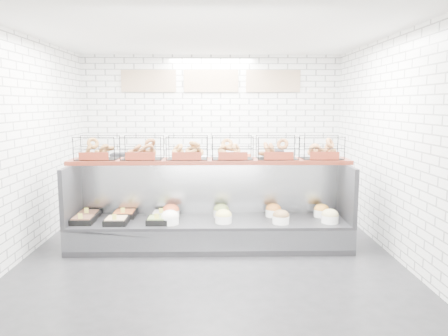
{
  "coord_description": "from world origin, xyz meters",
  "views": [
    {
      "loc": [
        0.08,
        -5.84,
        2.06
      ],
      "look_at": [
        0.21,
        0.45,
        1.14
      ],
      "focal_mm": 35.0,
      "sensor_mm": 36.0,
      "label": 1
    }
  ],
  "objects": [
    {
      "name": "bagel_shelf",
      "position": [
        -0.0,
        0.52,
        1.39
      ],
      "size": [
        4.1,
        0.5,
        0.4
      ],
      "color": "#4D1910",
      "rests_on": "display_case"
    },
    {
      "name": "room_shell",
      "position": [
        0.0,
        0.6,
        2.06
      ],
      "size": [
        5.02,
        5.51,
        3.01
      ],
      "color": "white",
      "rests_on": "ground"
    },
    {
      "name": "prep_counter",
      "position": [
        -0.01,
        2.43,
        0.47
      ],
      "size": [
        4.0,
        0.6,
        1.2
      ],
      "color": "#93969B",
      "rests_on": "ground"
    },
    {
      "name": "display_case",
      "position": [
        -0.01,
        0.34,
        0.33
      ],
      "size": [
        4.0,
        0.9,
        1.2
      ],
      "color": "black",
      "rests_on": "ground"
    },
    {
      "name": "ground",
      "position": [
        0.0,
        0.0,
        0.0
      ],
      "size": [
        5.5,
        5.5,
        0.0
      ],
      "primitive_type": "plane",
      "color": "black",
      "rests_on": "ground"
    }
  ]
}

